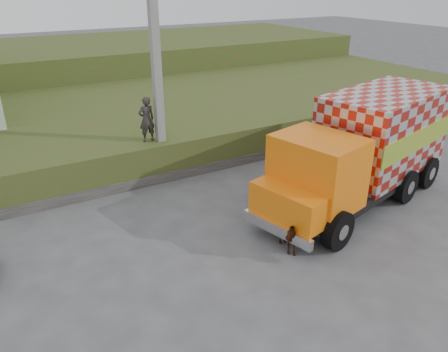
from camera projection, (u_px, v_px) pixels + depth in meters
ground at (246, 220)px, 14.25m from camera, size 120.00×120.00×0.00m
embankment at (139, 119)px, 21.82m from camera, size 40.00×12.00×1.50m
embankment_far at (80, 66)px, 30.97m from camera, size 40.00×12.00×3.00m
retaining_strip at (143, 180)px, 16.57m from camera, size 16.00×0.50×0.40m
utility_pole at (157, 73)px, 15.73m from camera, size 1.20×0.30×8.00m
cargo_truck at (365, 148)px, 14.93m from camera, size 8.62×4.47×3.68m
cow at (285, 233)px, 12.51m from camera, size 0.79×1.34×1.07m
pedestrian at (147, 119)px, 16.39m from camera, size 0.65×0.45×1.72m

